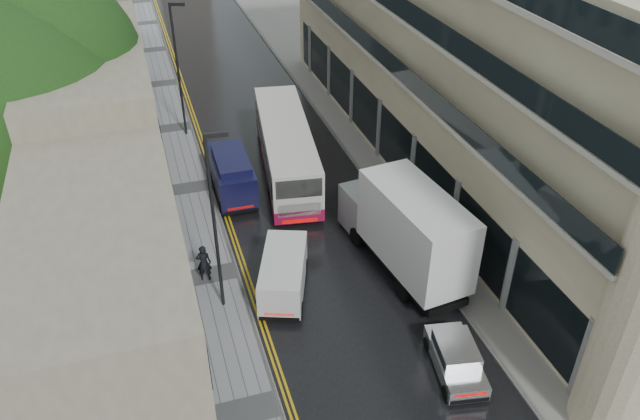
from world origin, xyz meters
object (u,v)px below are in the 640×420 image
lamp_post_near (215,227)px  lamp_post_far (178,72)px  tree_near (24,163)px  silver_hatchback (448,385)px  cream_bus (271,179)px  white_lorry (405,259)px  pedestrian (204,263)px  tree_far (51,67)px  navy_van (220,191)px  white_van (260,296)px

lamp_post_near → lamp_post_far: (0.57, 17.63, 0.11)m
tree_near → silver_hatchback: (14.16, -10.66, -6.24)m
cream_bus → silver_hatchback: 15.53m
white_lorry → pedestrian: bearing=147.6°
tree_far → lamp_post_near: bearing=-67.5°
cream_bus → pedestrian: cream_bus is taller
white_lorry → silver_hatchback: white_lorry is taller
lamp_post_near → lamp_post_far: bearing=92.7°
white_lorry → navy_van: white_lorry is taller
white_van → lamp_post_near: (-1.53, 0.99, 3.36)m
white_lorry → lamp_post_near: lamp_post_near is taller
tree_near → navy_van: 10.95m
silver_hatchback → lamp_post_far: (-6.66, 25.26, 3.77)m
white_van → lamp_post_far: 18.96m
tree_near → silver_hatchback: 18.80m
navy_van → lamp_post_near: lamp_post_near is taller
tree_far → navy_van: bearing=-46.8°
tree_near → cream_bus: 13.03m
cream_bus → pedestrian: bearing=-121.4°
tree_near → white_lorry: tree_near is taller
white_lorry → pedestrian: 9.31m
tree_near → white_lorry: 16.28m
silver_hatchback → white_lorry: bearing=93.6°
tree_far → navy_van: size_ratio=2.44×
pedestrian → lamp_post_far: size_ratio=0.22×
cream_bus → pedestrian: (-4.57, -5.56, -0.55)m
white_lorry → lamp_post_far: (-7.28, 19.59, 2.17)m
tree_far → tree_near: bearing=-91.3°
silver_hatchback → pedestrian: size_ratio=1.89×
tree_near → white_van: 11.09m
tree_far → pedestrian: size_ratio=6.48×
white_van → pedestrian: pedestrian is taller
white_lorry → silver_hatchback: (-0.62, -5.66, -1.60)m
white_lorry → lamp_post_near: bearing=158.9°
tree_far → lamp_post_far: tree_far is taller
tree_far → pedestrian: 16.17m
cream_bus → navy_van: cream_bus is taller
cream_bus → navy_van: size_ratio=2.31×
tree_near → navy_van: tree_near is taller
lamp_post_near → white_lorry: bearing=-9.5°
white_lorry → navy_van: 11.67m
cream_bus → silver_hatchback: (3.15, -15.18, -0.93)m
navy_van → lamp_post_far: bearing=94.9°
tree_far → white_lorry: 23.43m
tree_near → pedestrian: size_ratio=7.22×
white_van → navy_van: 8.62m
tree_far → lamp_post_far: bearing=12.5°
tree_far → lamp_post_far: (7.20, 1.59, -1.76)m
tree_far → silver_hatchback: tree_far is taller
tree_near → white_lorry: size_ratio=1.59×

